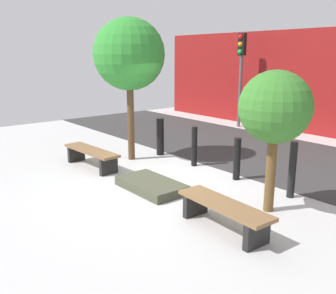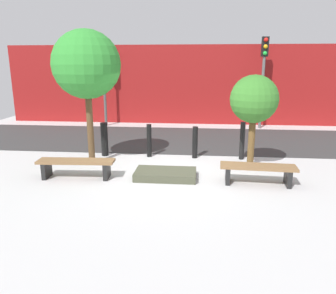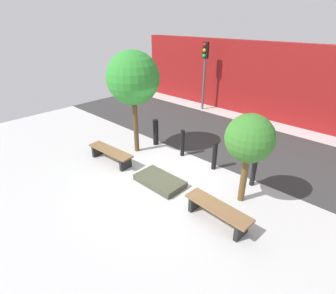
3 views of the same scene
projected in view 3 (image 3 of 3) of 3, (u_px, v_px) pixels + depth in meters
ground_plane at (168, 179)px, 8.07m from camera, size 18.00×18.00×0.00m
road_strip at (233, 140)px, 10.60m from camera, size 18.00×4.30×0.01m
building_facade at (277, 83)px, 12.10m from camera, size 16.20×0.50×3.51m
bench_left at (111, 153)px, 8.89m from camera, size 1.86×0.55×0.45m
bench_right at (217, 211)px, 6.25m from camera, size 1.73×0.57×0.45m
planter_bed at (160, 181)px, 7.80m from camera, size 1.48×0.82×0.18m
tree_behind_left_bench at (133, 78)px, 8.61m from camera, size 1.77×1.77×3.57m
tree_behind_right_bench at (250, 139)px, 6.35m from camera, size 1.22×1.22×2.44m
bollard_far_left at (156, 132)px, 10.06m from camera, size 0.21×0.21×1.00m
bollard_left at (182, 143)px, 9.23m from camera, size 0.14×0.14×0.98m
bollard_center at (215, 156)px, 8.41m from camera, size 0.16×0.16×0.93m
bollard_right at (254, 169)px, 7.54m from camera, size 0.14×0.14×1.09m
traffic_light_west at (205, 64)px, 13.21m from camera, size 0.28×0.27×3.41m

